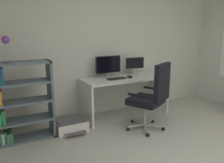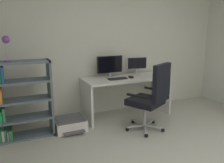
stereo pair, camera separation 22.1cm
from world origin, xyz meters
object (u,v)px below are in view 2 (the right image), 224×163
Objects in this scene: monitor_main at (110,65)px; bookshelf at (10,103)px; keyboard at (118,79)px; office_chair at (151,96)px; computer_mouse at (131,77)px; desk at (126,87)px; monitor_secondary at (137,64)px; desk_lamp at (6,43)px; printer at (70,124)px.

monitor_main is 0.43× the size of bookshelf.
keyboard is 0.76m from office_chair.
monitor_main is 0.44m from computer_mouse.
monitor_main reaches higher than computer_mouse.
desk is 3.96× the size of monitor_secondary.
monitor_secondary is 1.14× the size of desk_lamp.
desk is 4.71× the size of keyboard.
monitor_main reaches higher than desk.
bookshelf is at bearing -175.06° from desk.
monitor_main is at bearing 107.91° from office_chair.
office_chair is at bearing -87.74° from desk.
computer_mouse is at bearing 2.37° from desk_lamp.
bookshelf is 0.97m from printer.
desk_lamp reaches higher than desk.
bookshelf is at bearing -178.14° from keyboard.
monitor_secondary reaches higher than printer.
monitor_main is 1.22× the size of monitor_secondary.
desk is at bearing -154.19° from monitor_secondary.
bookshelf is (-2.03, -0.08, -0.19)m from computer_mouse.
bookshelf is at bearing -172.11° from monitor_secondary.
desk is 1.38× the size of bookshelf.
monitor_main is at bearing 101.26° from keyboard.
bookshelf is at bearing -169.54° from monitor_main.
keyboard is 3.40× the size of computer_mouse.
computer_mouse is (-0.25, -0.23, -0.19)m from monitor_secondary.
monitor_secondary is at bearing 25.81° from desk.
computer_mouse is at bearing -2.29° from keyboard.
desk_lamp reaches higher than computer_mouse.
desk_lamp is (-1.96, -0.17, 0.87)m from desk.
computer_mouse is 2.12m from desk_lamp.
desk is 3.23× the size of monitor_main.
keyboard is 0.31× the size of office_chair.
monitor_main reaches higher than printer.
monitor_secondary reaches higher than keyboard.
printer is at bearing -1.83° from bookshelf.
bookshelf reaches higher than office_chair.
monitor_main reaches higher than monitor_secondary.
desk_lamp reaches higher than monitor_secondary.
desk reaches higher than printer.
monitor_secondary is 1.03m from office_chair.
keyboard reaches higher than printer.
monitor_secondary reaches higher than computer_mouse.
monitor_main is at bearing 148.84° from computer_mouse.
keyboard is at bearing 7.28° from printer.
desk_lamp is at bearing -169.40° from monitor_main.
printer is at bearing -158.23° from monitor_main.
desk is 0.51m from monitor_main.
bookshelf reaches higher than printer.
desk_lamp is (0.02, 0.00, 0.86)m from bookshelf.
monitor_secondary is at bearing 73.82° from office_chair.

